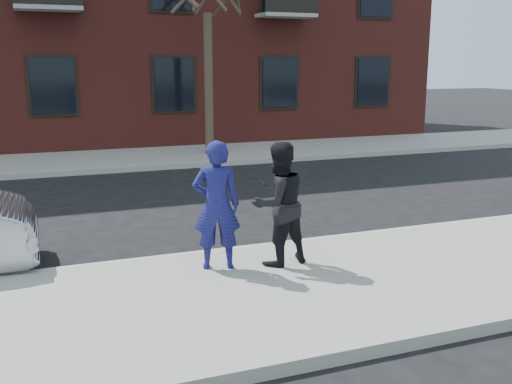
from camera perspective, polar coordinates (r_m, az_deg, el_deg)
name	(u,v)px	position (r m, az deg, el deg)	size (l,w,h in m)	color
ground	(115,316)	(7.34, -13.24, -11.41)	(100.00, 100.00, 0.00)	black
near_sidewalk	(118,318)	(7.08, -12.97, -11.63)	(50.00, 3.50, 0.15)	gray
near_curb	(99,268)	(8.75, -14.74, -7.04)	(50.00, 0.10, 0.15)	#999691
far_sidewalk	(58,163)	(18.18, -18.38, 2.65)	(50.00, 3.50, 0.15)	gray
far_curb	(62,173)	(16.41, -18.02, 1.70)	(50.00, 0.10, 0.15)	#999691
man_hoodie	(216,205)	(8.04, -3.79, -1.26)	(0.73, 0.58, 1.76)	navy
man_peacoat	(279,204)	(8.20, 2.17, -1.15)	(0.94, 0.79, 1.71)	black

